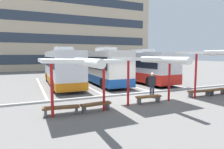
{
  "coord_description": "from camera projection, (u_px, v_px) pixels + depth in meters",
  "views": [
    {
      "loc": [
        -7.26,
        -12.06,
        2.98
      ],
      "look_at": [
        -0.76,
        2.54,
        1.38
      ],
      "focal_mm": 30.97,
      "sensor_mm": 36.0,
      "label": 1
    }
  ],
  "objects": [
    {
      "name": "bench_4",
      "position": [
        217.0,
        90.0,
        14.57
      ],
      "size": [
        1.72,
        0.53,
        0.45
      ],
      "color": "brown",
      "rests_on": "ground"
    },
    {
      "name": "coach_bus_1",
      "position": [
        101.0,
        67.0,
        20.35
      ],
      "size": [
        2.57,
        10.16,
        3.74
      ],
      "color": "silver",
      "rests_on": "ground"
    },
    {
      "name": "ground_plane",
      "position": [
        135.0,
        96.0,
        14.2
      ],
      "size": [
        160.0,
        160.0,
        0.0
      ],
      "primitive_type": "plane",
      "color": "slate"
    },
    {
      "name": "terminal_building",
      "position": [
        61.0,
        33.0,
        42.71
      ],
      "size": [
        38.98,
        10.68,
        18.58
      ],
      "color": "#C6B293",
      "rests_on": "ground"
    },
    {
      "name": "bench_0",
      "position": [
        61.0,
        109.0,
        9.58
      ],
      "size": [
        1.82,
        0.64,
        0.45
      ],
      "color": "brown",
      "rests_on": "ground"
    },
    {
      "name": "bench_1",
      "position": [
        96.0,
        105.0,
        10.25
      ],
      "size": [
        1.7,
        0.59,
        0.45
      ],
      "color": "brown",
      "rests_on": "ground"
    },
    {
      "name": "lane_stripe_1",
      "position": [
        81.0,
        84.0,
        20.33
      ],
      "size": [
        0.16,
        14.0,
        0.01
      ],
      "primitive_type": "cube",
      "color": "white",
      "rests_on": "ground"
    },
    {
      "name": "platform_kerb",
      "position": [
        132.0,
        94.0,
        14.69
      ],
      "size": [
        44.0,
        0.24,
        0.12
      ],
      "primitive_type": "cube",
      "color": "#ADADA8",
      "rests_on": "ground"
    },
    {
      "name": "waiting_shelter_2",
      "position": [
        216.0,
        54.0,
        13.56
      ],
      "size": [
        4.1,
        4.91,
        3.33
      ],
      "color": "red",
      "rests_on": "ground"
    },
    {
      "name": "lane_stripe_0",
      "position": [
        41.0,
        86.0,
        18.69
      ],
      "size": [
        0.16,
        14.0,
        0.01
      ],
      "primitive_type": "cube",
      "color": "white",
      "rests_on": "ground"
    },
    {
      "name": "waiting_shelter_1",
      "position": [
        153.0,
        60.0,
        11.53
      ],
      "size": [
        4.03,
        4.41,
        2.9
      ],
      "color": "red",
      "rests_on": "ground"
    },
    {
      "name": "bench_3",
      "position": [
        199.0,
        92.0,
        13.9
      ],
      "size": [
        1.84,
        0.64,
        0.45
      ],
      "color": "brown",
      "rests_on": "ground"
    },
    {
      "name": "bench_2",
      "position": [
        149.0,
        98.0,
        12.09
      ],
      "size": [
        1.68,
        0.49,
        0.45
      ],
      "color": "brown",
      "rests_on": "ground"
    },
    {
      "name": "waiting_passenger_0",
      "position": [
        152.0,
        83.0,
        13.65
      ],
      "size": [
        0.51,
        0.52,
        1.75
      ],
      "color": "#33384C",
      "rests_on": "ground"
    },
    {
      "name": "lane_stripe_3",
      "position": [
        146.0,
        80.0,
        23.6
      ],
      "size": [
        0.16,
        14.0,
        0.01
      ],
      "primitive_type": "cube",
      "color": "white",
      "rests_on": "ground"
    },
    {
      "name": "lane_stripe_2",
      "position": [
        116.0,
        81.0,
        21.96
      ],
      "size": [
        0.16,
        14.0,
        0.01
      ],
      "primitive_type": "cube",
      "color": "white",
      "rests_on": "ground"
    },
    {
      "name": "coach_bus_2",
      "position": [
        135.0,
        67.0,
        22.29
      ],
      "size": [
        3.29,
        11.87,
        3.61
      ],
      "color": "silver",
      "rests_on": "ground"
    },
    {
      "name": "waiting_shelter_0",
      "position": [
        80.0,
        62.0,
        9.35
      ],
      "size": [
        3.66,
        4.64,
        2.85
      ],
      "color": "red",
      "rests_on": "ground"
    },
    {
      "name": "coach_bus_0",
      "position": [
        62.0,
        68.0,
        18.96
      ],
      "size": [
        2.66,
        10.5,
        3.71
      ],
      "color": "silver",
      "rests_on": "ground"
    }
  ]
}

